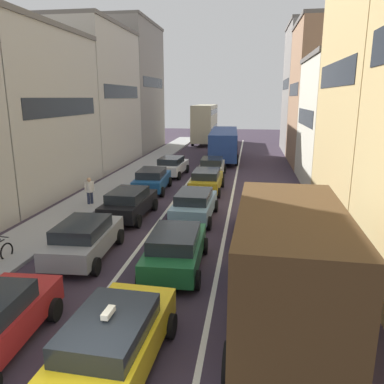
# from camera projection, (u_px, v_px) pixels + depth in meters

# --- Properties ---
(sidewalk_left) EXTENTS (2.60, 64.00, 0.14)m
(sidewalk_left) POSITION_uv_depth(u_px,v_px,m) (117.00, 183.00, 27.27)
(sidewalk_left) COLOR #9B9B9B
(sidewalk_left) RESTS_ON ground
(lane_stripe_left) EXTENTS (0.16, 60.00, 0.01)m
(lane_stripe_left) POSITION_uv_depth(u_px,v_px,m) (185.00, 186.00, 26.56)
(lane_stripe_left) COLOR silver
(lane_stripe_left) RESTS_ON ground
(lane_stripe_right) EXTENTS (0.16, 60.00, 0.01)m
(lane_stripe_right) POSITION_uv_depth(u_px,v_px,m) (234.00, 188.00, 26.06)
(lane_stripe_right) COLOR silver
(lane_stripe_right) RESTS_ON ground
(building_row_left) EXTENTS (7.20, 43.90, 14.25)m
(building_row_left) POSITION_uv_depth(u_px,v_px,m) (58.00, 94.00, 28.99)
(building_row_left) COLOR #B2ADA3
(building_row_left) RESTS_ON ground
(building_row_right) EXTENTS (7.20, 43.90, 13.92)m
(building_row_right) POSITION_uv_depth(u_px,v_px,m) (362.00, 92.00, 25.14)
(building_row_right) COLOR gray
(building_row_right) RESTS_ON ground
(removalist_box_truck) EXTENTS (2.89, 7.77, 3.58)m
(removalist_box_truck) POSITION_uv_depth(u_px,v_px,m) (286.00, 260.00, 9.72)
(removalist_box_truck) COLOR navy
(removalist_box_truck) RESTS_ON ground
(taxi_centre_lane_front) EXTENTS (2.21, 4.37, 1.66)m
(taxi_centre_lane_front) POSITION_uv_depth(u_px,v_px,m) (113.00, 341.00, 8.35)
(taxi_centre_lane_front) COLOR yellow
(taxi_centre_lane_front) RESTS_ON ground
(sedan_centre_lane_second) EXTENTS (2.17, 4.35, 1.49)m
(sedan_centre_lane_second) POSITION_uv_depth(u_px,v_px,m) (175.00, 248.00, 13.53)
(sedan_centre_lane_second) COLOR #19592D
(sedan_centre_lane_second) RESTS_ON ground
(wagon_left_lane_second) EXTENTS (2.23, 4.38, 1.49)m
(wagon_left_lane_second) POSITION_uv_depth(u_px,v_px,m) (84.00, 238.00, 14.49)
(wagon_left_lane_second) COLOR gray
(wagon_left_lane_second) RESTS_ON ground
(hatchback_centre_lane_third) EXTENTS (2.14, 4.34, 1.49)m
(hatchback_centre_lane_third) POSITION_uv_depth(u_px,v_px,m) (194.00, 204.00, 19.10)
(hatchback_centre_lane_third) COLOR #759EB7
(hatchback_centre_lane_third) RESTS_ON ground
(sedan_left_lane_third) EXTENTS (2.16, 4.35, 1.49)m
(sedan_left_lane_third) POSITION_uv_depth(u_px,v_px,m) (129.00, 203.00, 19.37)
(sedan_left_lane_third) COLOR black
(sedan_left_lane_third) RESTS_ON ground
(coupe_centre_lane_fourth) EXTENTS (2.09, 4.31, 1.49)m
(coupe_centre_lane_fourth) POSITION_uv_depth(u_px,v_px,m) (207.00, 180.00, 24.65)
(coupe_centre_lane_fourth) COLOR #B29319
(coupe_centre_lane_fourth) RESTS_ON ground
(sedan_left_lane_fourth) EXTENTS (2.23, 4.38, 1.49)m
(sedan_left_lane_fourth) POSITION_uv_depth(u_px,v_px,m) (152.00, 179.00, 24.89)
(sedan_left_lane_fourth) COLOR #194C8C
(sedan_left_lane_fourth) RESTS_ON ground
(sedan_centre_lane_fifth) EXTENTS (2.16, 4.35, 1.49)m
(sedan_centre_lane_fifth) POSITION_uv_depth(u_px,v_px,m) (212.00, 167.00, 29.50)
(sedan_centre_lane_fifth) COLOR beige
(sedan_centre_lane_fifth) RESTS_ON ground
(sedan_left_lane_fifth) EXTENTS (2.25, 4.39, 1.49)m
(sedan_left_lane_fifth) POSITION_uv_depth(u_px,v_px,m) (172.00, 166.00, 29.84)
(sedan_left_lane_fifth) COLOR silver
(sedan_left_lane_fifth) RESTS_ON ground
(sedan_right_lane_behind_truck) EXTENTS (2.18, 4.36, 1.49)m
(sedan_right_lane_behind_truck) POSITION_uv_depth(u_px,v_px,m) (259.00, 218.00, 16.87)
(sedan_right_lane_behind_truck) COLOR #A51E1E
(sedan_right_lane_behind_truck) RESTS_ON ground
(bus_mid_queue_primary) EXTENTS (3.16, 10.60, 2.90)m
(bus_mid_queue_primary) POSITION_uv_depth(u_px,v_px,m) (224.00, 142.00, 37.31)
(bus_mid_queue_primary) COLOR navy
(bus_mid_queue_primary) RESTS_ON ground
(bus_far_queue_secondary) EXTENTS (2.88, 10.53, 5.06)m
(bus_far_queue_secondary) POSITION_uv_depth(u_px,v_px,m) (205.00, 122.00, 50.68)
(bus_far_queue_secondary) COLOR #BFB793
(bus_far_queue_secondary) RESTS_ON ground
(pedestrian_near_kerb) EXTENTS (0.45, 0.37, 1.66)m
(pedestrian_near_kerb) POSITION_uv_depth(u_px,v_px,m) (90.00, 190.00, 21.42)
(pedestrian_near_kerb) COLOR #262D47
(pedestrian_near_kerb) RESTS_ON ground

